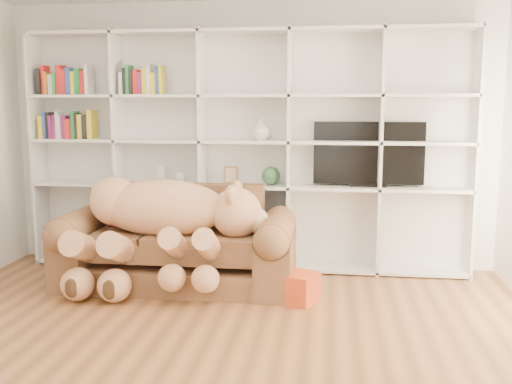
# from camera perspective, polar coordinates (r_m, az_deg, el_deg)

# --- Properties ---
(floor) EXTENTS (5.00, 5.00, 0.00)m
(floor) POSITION_cam_1_polar(r_m,az_deg,el_deg) (3.83, -6.32, -17.11)
(floor) COLOR brown
(floor) RESTS_ON ground
(wall_back) EXTENTS (5.00, 0.02, 2.70)m
(wall_back) POSITION_cam_1_polar(r_m,az_deg,el_deg) (5.91, -0.76, 5.68)
(wall_back) COLOR white
(wall_back) RESTS_ON floor
(bookshelf) EXTENTS (4.43, 0.35, 2.40)m
(bookshelf) POSITION_cam_1_polar(r_m,az_deg,el_deg) (5.82, -3.31, 5.19)
(bookshelf) COLOR white
(bookshelf) RESTS_ON floor
(sofa) EXTENTS (2.15, 0.93, 0.90)m
(sofa) POSITION_cam_1_polar(r_m,az_deg,el_deg) (5.38, -7.79, -5.58)
(sofa) COLOR brown
(sofa) RESTS_ON floor
(teddy_bear) EXTENTS (1.74, 0.92, 1.01)m
(teddy_bear) POSITION_cam_1_polar(r_m,az_deg,el_deg) (5.17, -9.45, -2.77)
(teddy_bear) COLOR tan
(teddy_bear) RESTS_ON sofa
(throw_pillow) EXTENTS (0.42, 0.27, 0.42)m
(throw_pillow) POSITION_cam_1_polar(r_m,az_deg,el_deg) (5.60, -12.26, -1.80)
(throw_pillow) COLOR maroon
(throw_pillow) RESTS_ON sofa
(gift_box) EXTENTS (0.41, 0.39, 0.25)m
(gift_box) POSITION_cam_1_polar(r_m,az_deg,el_deg) (4.92, 4.08, -9.49)
(gift_box) COLOR #CF431B
(gift_box) RESTS_ON floor
(tv) EXTENTS (1.07, 0.18, 0.63)m
(tv) POSITION_cam_1_polar(r_m,az_deg,el_deg) (5.73, 11.18, 3.70)
(tv) COLOR black
(tv) RESTS_ON bookshelf
(picture_frame) EXTENTS (0.14, 0.08, 0.17)m
(picture_frame) POSITION_cam_1_polar(r_m,az_deg,el_deg) (5.78, -2.52, 1.73)
(picture_frame) COLOR brown
(picture_frame) RESTS_ON bookshelf
(green_vase) EXTENTS (0.19, 0.19, 0.19)m
(green_vase) POSITION_cam_1_polar(r_m,az_deg,el_deg) (5.72, 1.49, 1.64)
(green_vase) COLOR #2C5732
(green_vase) RESTS_ON bookshelf
(figurine_tall) EXTENTS (0.09, 0.09, 0.18)m
(figurine_tall) POSITION_cam_1_polar(r_m,az_deg,el_deg) (5.95, -9.50, 1.75)
(figurine_tall) COLOR beige
(figurine_tall) RESTS_ON bookshelf
(figurine_short) EXTENTS (0.09, 0.09, 0.13)m
(figurine_short) POSITION_cam_1_polar(r_m,az_deg,el_deg) (5.96, -9.85, 1.54)
(figurine_short) COLOR beige
(figurine_short) RESTS_ON bookshelf
(snow_globe) EXTENTS (0.11, 0.11, 0.11)m
(snow_globe) POSITION_cam_1_polar(r_m,az_deg,el_deg) (5.90, -7.61, 1.45)
(snow_globe) COLOR white
(snow_globe) RESTS_ON bookshelf
(shelf_vase) EXTENTS (0.27, 0.27, 0.22)m
(shelf_vase) POSITION_cam_1_polar(r_m,az_deg,el_deg) (5.69, 0.45, 6.31)
(shelf_vase) COLOR beige
(shelf_vase) RESTS_ON bookshelf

